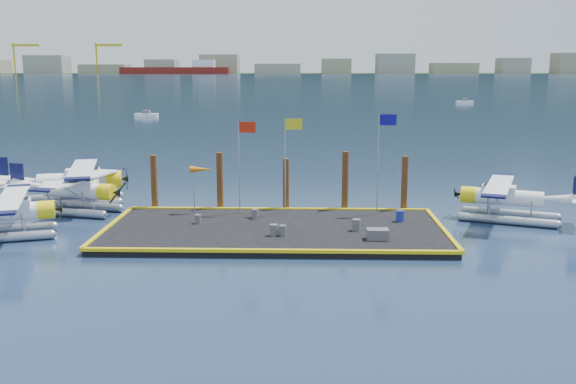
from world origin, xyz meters
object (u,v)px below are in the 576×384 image
Objects in this scene: seaplane_b at (77,193)px; drum_4 at (400,216)px; seaplane_c at (77,183)px; drum_2 at (356,225)px; flagpole_red at (242,153)px; windsock at (201,170)px; seaplane_d at (504,200)px; piling_4 at (404,185)px; seaplane_a at (6,215)px; drum_5 at (255,214)px; piling_2 at (286,186)px; drum_0 at (198,219)px; crate at (378,234)px; piling_3 at (345,183)px; piling_1 at (220,183)px; drum_1 at (283,231)px; piling_0 at (154,184)px; flagpole_yellow at (288,151)px; flagpole_blue at (381,149)px; drum_3 at (274,230)px.

drum_4 is at bearing 94.69° from seaplane_b.
seaplane_c is 21.30m from drum_2.
flagpole_red reaches higher than drum_4.
seaplane_c reaches higher than windsock.
drum_4 is at bearing 59.56° from seaplane_c.
seaplane_d is 6.46m from piling_4.
flagpole_red reaches higher than seaplane_a.
drum_2 is 1.14× the size of drum_5.
piling_2 reaches higher than drum_5.
seaplane_a is 16.22× the size of drum_0.
piling_2 reaches higher than windsock.
crate is (-8.87, -6.36, -0.70)m from seaplane_d.
piling_3 is at bearing 28.13° from drum_5.
piling_2 is at bearing 0.00° from piling_1.
windsock is 9.72m from piling_3.
flagpole_red is 2.97m from windsock.
drum_1 is (15.23, -9.77, -0.88)m from seaplane_c.
drum_0 is (-19.51, -2.94, -0.72)m from seaplane_d.
seaplane_a is 30.84m from seaplane_d.
piling_0 is 1.00× the size of piling_4.
piling_2 is 8.00m from piling_4.
piling_0 is (6.19, -2.44, 0.41)m from seaplane_c.
seaplane_d is at bearing 101.05° from seaplane_b.
piling_1 reaches higher than piling_4.
piling_1 reaches higher than drum_1.
piling_4 is at bearing 0.00° from piling_3.
flagpole_yellow is 1.55× the size of piling_4.
flagpole_red is at bearing -43.15° from piling_1.
piling_3 is (9.53, 1.60, -1.08)m from windsock.
seaplane_a is 2.22× the size of piling_0.
drum_3 is at bearing -139.41° from flagpole_blue.
piling_2 is (15.19, -2.44, 0.31)m from seaplane_c.
flagpole_red is (-2.83, 5.72, 3.69)m from drum_1.
drum_3 is at bearing 76.73° from seaplane_b.
piling_2 is (-7.22, 3.70, 1.15)m from drum_4.
seaplane_a is 2.07× the size of piling_3.
seaplane_d is 15.32m from drum_1.
seaplane_c reaches higher than drum_2.
drum_5 is (-9.09, 0.55, -0.04)m from drum_4.
crate is 12.86m from windsock.
drum_1 is 0.14× the size of piling_3.
drum_1 is at bearing 173.13° from crate.
drum_3 is at bearing -154.80° from drum_4.
piling_1 reaches higher than drum_5.
seaplane_b is at bearing 176.33° from flagpole_blue.
drum_2 reaches higher than crate.
seaplane_b reaches higher than drum_1.
drum_5 is 4.61m from flagpole_yellow.
piling_4 reaches higher than seaplane_b.
flagpole_blue reaches higher than windsock.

